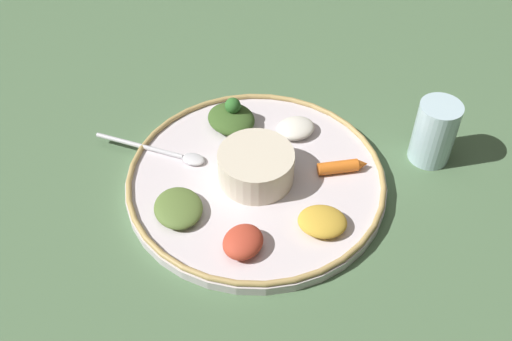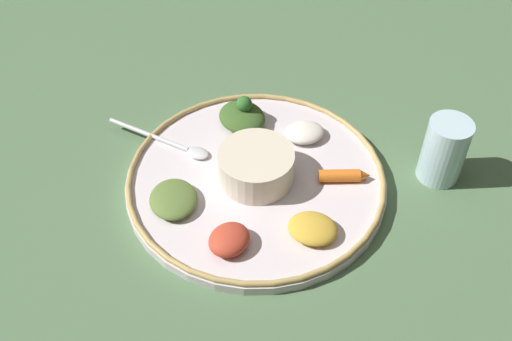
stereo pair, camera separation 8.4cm
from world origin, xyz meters
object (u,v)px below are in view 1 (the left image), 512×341
(spoon, at_px, (167,153))
(drinking_glass, at_px, (434,136))
(center_bowl, at_px, (256,165))
(greens_pile, at_px, (231,117))
(carrot_near_spoon, at_px, (342,167))

(spoon, distance_m, drinking_glass, 0.39)
(center_bowl, distance_m, greens_pile, 0.12)
(carrot_near_spoon, relative_size, drinking_glass, 0.76)
(carrot_near_spoon, bearing_deg, spoon, -179.98)
(greens_pile, xyz_separation_m, drinking_glass, (0.30, -0.01, 0.01))
(greens_pile, distance_m, drinking_glass, 0.30)
(greens_pile, bearing_deg, center_bowl, -63.89)
(spoon, relative_size, carrot_near_spoon, 2.35)
(carrot_near_spoon, distance_m, drinking_glass, 0.15)
(center_bowl, relative_size, carrot_near_spoon, 1.43)
(drinking_glass, bearing_deg, greens_pile, 177.18)
(greens_pile, xyz_separation_m, carrot_near_spoon, (0.17, -0.08, -0.01))
(center_bowl, xyz_separation_m, drinking_glass, (0.25, 0.09, 0.00))
(carrot_near_spoon, bearing_deg, center_bowl, -166.23)
(spoon, bearing_deg, center_bowl, -12.12)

